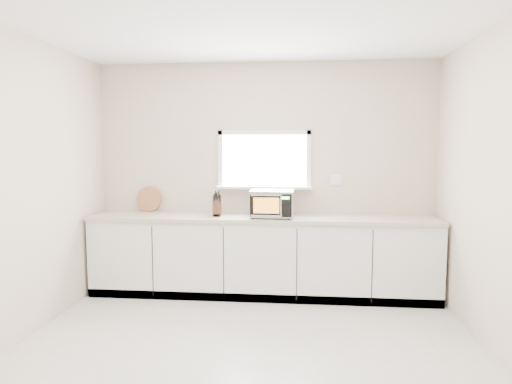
# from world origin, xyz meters

# --- Properties ---
(ground) EXTENTS (4.00, 4.00, 0.00)m
(ground) POSITION_xyz_m (0.00, 0.00, 0.00)
(ground) COLOR beige
(ground) RESTS_ON ground
(back_wall) EXTENTS (4.00, 0.17, 2.70)m
(back_wall) POSITION_xyz_m (0.00, 2.00, 1.36)
(back_wall) COLOR beige
(back_wall) RESTS_ON ground
(cabinets) EXTENTS (3.92, 0.60, 0.88)m
(cabinets) POSITION_xyz_m (0.00, 1.70, 0.44)
(cabinets) COLOR silver
(cabinets) RESTS_ON ground
(countertop) EXTENTS (3.92, 0.64, 0.04)m
(countertop) POSITION_xyz_m (0.00, 1.69, 0.90)
(countertop) COLOR beige
(countertop) RESTS_ON cabinets
(microwave) EXTENTS (0.48, 0.41, 0.31)m
(microwave) POSITION_xyz_m (0.12, 1.62, 1.08)
(microwave) COLOR black
(microwave) RESTS_ON countertop
(knife_block) EXTENTS (0.14, 0.22, 0.29)m
(knife_block) POSITION_xyz_m (-0.51, 1.64, 1.05)
(knife_block) COLOR #4C2F1B
(knife_block) RESTS_ON countertop
(cutting_board) EXTENTS (0.30, 0.07, 0.30)m
(cutting_board) POSITION_xyz_m (-1.41, 1.94, 1.07)
(cutting_board) COLOR #AB7542
(cutting_board) RESTS_ON countertop
(coffee_grinder) EXTENTS (0.13, 0.13, 0.19)m
(coffee_grinder) POSITION_xyz_m (0.25, 1.82, 1.01)
(coffee_grinder) COLOR #ABAEB2
(coffee_grinder) RESTS_ON countertop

